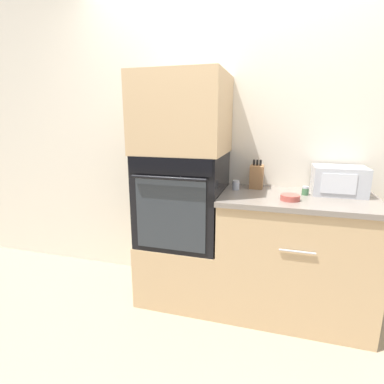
% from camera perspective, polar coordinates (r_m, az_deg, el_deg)
% --- Properties ---
extents(ground_plane, '(12.00, 12.00, 0.00)m').
position_cam_1_polar(ground_plane, '(2.37, 4.14, -23.48)').
color(ground_plane, gray).
extents(wall_back, '(8.00, 0.05, 2.50)m').
position_cam_1_polar(wall_back, '(2.52, 7.69, 9.49)').
color(wall_back, beige).
rests_on(wall_back, ground_plane).
extents(oven_cabinet_base, '(0.64, 0.60, 0.49)m').
position_cam_1_polar(oven_cabinet_base, '(2.55, -1.57, -13.99)').
color(oven_cabinet_base, tan).
rests_on(oven_cabinet_base, ground_plane).
extents(wall_oven, '(0.62, 0.64, 0.69)m').
position_cam_1_polar(wall_oven, '(2.33, -1.69, -1.05)').
color(wall_oven, black).
rests_on(wall_oven, oven_cabinet_base).
extents(oven_cabinet_upper, '(0.64, 0.60, 0.57)m').
position_cam_1_polar(oven_cabinet_upper, '(2.26, -1.77, 14.59)').
color(oven_cabinet_upper, tan).
rests_on(oven_cabinet_upper, wall_oven).
extents(counter_unit, '(1.07, 0.63, 0.90)m').
position_cam_1_polar(counter_unit, '(2.37, 18.71, -11.44)').
color(counter_unit, tan).
rests_on(counter_unit, ground_plane).
extents(microwave, '(0.35, 0.27, 0.20)m').
position_cam_1_polar(microwave, '(2.38, 26.14, 1.99)').
color(microwave, '#B2B5BA').
rests_on(microwave, counter_unit).
extents(knife_block, '(0.10, 0.13, 0.22)m').
position_cam_1_polar(knife_block, '(2.39, 12.20, 2.90)').
color(knife_block, olive).
rests_on(knife_block, counter_unit).
extents(bowl, '(0.13, 0.13, 0.04)m').
position_cam_1_polar(bowl, '(2.09, 18.19, -1.00)').
color(bowl, '#B24C42').
rests_on(bowl, counter_unit).
extents(condiment_jar_near, '(0.06, 0.06, 0.07)m').
position_cam_1_polar(condiment_jar_near, '(2.31, 8.36, 1.30)').
color(condiment_jar_near, silver).
rests_on(condiment_jar_near, counter_unit).
extents(condiment_jar_mid, '(0.05, 0.05, 0.06)m').
position_cam_1_polar(condiment_jar_mid, '(2.28, 20.77, 0.21)').
color(condiment_jar_mid, '#427047').
rests_on(condiment_jar_mid, counter_unit).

